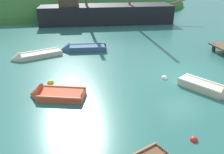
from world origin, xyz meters
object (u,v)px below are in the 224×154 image
buoy_white (164,78)px  rowboat_outer_right (52,95)px  rowboat_near_dock (208,89)px  rowboat_outer_left (81,49)px  sailing_ship (105,16)px  buoy_yellow (51,83)px  rowboat_portside (33,57)px  buoy_red (194,140)px

buoy_white → rowboat_outer_right: bearing=-174.1°
rowboat_near_dock → rowboat_outer_left: 10.68m
rowboat_outer_right → rowboat_near_dock: 8.56m
sailing_ship → buoy_yellow: sailing_ship is taller
rowboat_outer_left → rowboat_portside: (-3.78, -0.83, -0.05)m
buoy_white → sailing_ship: bearing=90.3°
rowboat_outer_left → buoy_white: (4.40, -6.67, -0.14)m
sailing_ship → rowboat_outer_right: 18.79m
sailing_ship → buoy_yellow: (-6.79, -15.80, -0.83)m
rowboat_outer_left → buoy_red: rowboat_outer_left is taller
sailing_ship → rowboat_outer_right: (-6.73, -17.52, -0.73)m
rowboat_outer_right → buoy_white: (6.82, 0.70, -0.10)m
sailing_ship → rowboat_portside: sailing_ship is taller
sailing_ship → buoy_yellow: size_ratio=46.96×
rowboat_near_dock → rowboat_outer_left: size_ratio=0.81×
rowboat_near_dock → rowboat_outer_left: (-6.00, 8.83, -0.00)m
rowboat_outer_right → buoy_yellow: size_ratio=8.04×
rowboat_portside → buoy_white: size_ratio=10.11×
rowboat_outer_right → buoy_red: 7.35m
rowboat_near_dock → buoy_white: size_ratio=8.00×
buoy_white → buoy_red: buoy_white is taller
rowboat_near_dock → rowboat_portside: (-9.79, 8.00, -0.05)m
sailing_ship → rowboat_near_dock: 19.07m
rowboat_outer_right → rowboat_near_dock: bearing=-170.3°
rowboat_outer_right → rowboat_near_dock: size_ratio=1.02×
sailing_ship → rowboat_near_dock: size_ratio=5.93×
rowboat_outer_right → rowboat_outer_left: bearing=-88.7°
buoy_white → rowboat_outer_left: bearing=123.4°
rowboat_near_dock → buoy_red: rowboat_near_dock is taller
rowboat_outer_right → rowboat_portside: bearing=-58.7°
sailing_ship → buoy_white: bearing=-82.6°
sailing_ship → rowboat_outer_left: bearing=-105.9°
rowboat_near_dock → buoy_red: (-2.97, -3.46, -0.15)m
rowboat_outer_right → rowboat_outer_left: rowboat_outer_left is taller
sailing_ship → rowboat_portside: bearing=-119.3°
rowboat_portside → buoy_yellow: (1.29, -4.81, -0.10)m
buoy_white → buoy_yellow: bearing=171.5°
rowboat_outer_right → buoy_yellow: (-0.06, 1.72, -0.10)m
rowboat_outer_left → buoy_yellow: 6.17m
buoy_yellow → rowboat_outer_right: bearing=-87.9°
rowboat_near_dock → buoy_yellow: 9.07m
rowboat_outer_left → buoy_yellow: bearing=74.5°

